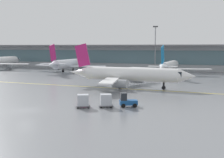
{
  "coord_description": "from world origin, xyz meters",
  "views": [
    {
      "loc": [
        27.75,
        -37.86,
        8.92
      ],
      "look_at": [
        6.12,
        17.69,
        3.0
      ],
      "focal_mm": 52.62,
      "sensor_mm": 36.0,
      "label": 1
    }
  ],
  "objects_px": {
    "cargo_dolly_lead": "(106,100)",
    "gate_airplane_1": "(70,64)",
    "cargo_dolly_trailing": "(83,101)",
    "baggage_tug": "(127,101)",
    "taxiing_regional_jet": "(129,74)",
    "apron_light_mast_1": "(155,47)",
    "gate_airplane_2": "(169,66)"
  },
  "relations": [
    {
      "from": "gate_airplane_1",
      "to": "cargo_dolly_lead",
      "type": "distance_m",
      "value": 68.87
    },
    {
      "from": "gate_airplane_2",
      "to": "apron_light_mast_1",
      "type": "height_order",
      "value": "apron_light_mast_1"
    },
    {
      "from": "gate_airplane_1",
      "to": "baggage_tug",
      "type": "bearing_deg",
      "value": -145.75
    },
    {
      "from": "gate_airplane_2",
      "to": "baggage_tug",
      "type": "relative_size",
      "value": 9.48
    },
    {
      "from": "gate_airplane_1",
      "to": "cargo_dolly_trailing",
      "type": "xyz_separation_m",
      "value": [
        34.47,
        -59.29,
        -1.87
      ]
    },
    {
      "from": "baggage_tug",
      "to": "apron_light_mast_1",
      "type": "bearing_deg",
      "value": 73.47
    },
    {
      "from": "cargo_dolly_lead",
      "to": "cargo_dolly_trailing",
      "type": "height_order",
      "value": "same"
    },
    {
      "from": "gate_airplane_1",
      "to": "gate_airplane_2",
      "type": "distance_m",
      "value": 35.07
    },
    {
      "from": "cargo_dolly_lead",
      "to": "gate_airplane_1",
      "type": "bearing_deg",
      "value": 95.83
    },
    {
      "from": "baggage_tug",
      "to": "cargo_dolly_trailing",
      "type": "relative_size",
      "value": 1.14
    },
    {
      "from": "cargo_dolly_trailing",
      "to": "gate_airplane_1",
      "type": "bearing_deg",
      "value": 93.03
    },
    {
      "from": "taxiing_regional_jet",
      "to": "baggage_tug",
      "type": "bearing_deg",
      "value": -70.22
    },
    {
      "from": "gate_airplane_1",
      "to": "taxiing_regional_jet",
      "type": "relative_size",
      "value": 1.01
    },
    {
      "from": "taxiing_regional_jet",
      "to": "cargo_dolly_lead",
      "type": "relative_size",
      "value": 11.18
    },
    {
      "from": "cargo_dolly_trailing",
      "to": "baggage_tug",
      "type": "bearing_deg",
      "value": -0.0
    },
    {
      "from": "cargo_dolly_lead",
      "to": "apron_light_mast_1",
      "type": "xyz_separation_m",
      "value": [
        -10.69,
        73.33,
        7.81
      ]
    },
    {
      "from": "cargo_dolly_trailing",
      "to": "apron_light_mast_1",
      "type": "bearing_deg",
      "value": 68.72
    },
    {
      "from": "gate_airplane_2",
      "to": "taxiing_regional_jet",
      "type": "distance_m",
      "value": 35.0
    },
    {
      "from": "gate_airplane_2",
      "to": "taxiing_regional_jet",
      "type": "relative_size",
      "value": 0.96
    },
    {
      "from": "taxiing_regional_jet",
      "to": "apron_light_mast_1",
      "type": "distance_m",
      "value": 51.01
    },
    {
      "from": "gate_airplane_2",
      "to": "apron_light_mast_1",
      "type": "distance_m",
      "value": 18.41
    },
    {
      "from": "baggage_tug",
      "to": "cargo_dolly_trailing",
      "type": "distance_m",
      "value": 6.5
    },
    {
      "from": "gate_airplane_2",
      "to": "apron_light_mast_1",
      "type": "xyz_separation_m",
      "value": [
        -8.29,
        15.27,
        6.08
      ]
    },
    {
      "from": "taxiing_regional_jet",
      "to": "cargo_dolly_trailing",
      "type": "bearing_deg",
      "value": -85.28
    },
    {
      "from": "gate_airplane_1",
      "to": "apron_light_mast_1",
      "type": "xyz_separation_m",
      "value": [
        26.78,
        15.58,
        5.95
      ]
    },
    {
      "from": "gate_airplane_1",
      "to": "apron_light_mast_1",
      "type": "bearing_deg",
      "value": -61.11
    },
    {
      "from": "gate_airplane_1",
      "to": "apron_light_mast_1",
      "type": "relative_size",
      "value": 1.8
    },
    {
      "from": "gate_airplane_1",
      "to": "baggage_tug",
      "type": "height_order",
      "value": "gate_airplane_1"
    },
    {
      "from": "gate_airplane_2",
      "to": "apron_light_mast_1",
      "type": "bearing_deg",
      "value": 26.83
    },
    {
      "from": "gate_airplane_2",
      "to": "taxiing_regional_jet",
      "type": "xyz_separation_m",
      "value": [
        -1.65,
        -34.96,
        0.1
      ]
    },
    {
      "from": "cargo_dolly_lead",
      "to": "cargo_dolly_trailing",
      "type": "distance_m",
      "value": 3.36
    },
    {
      "from": "gate_airplane_2",
      "to": "cargo_dolly_trailing",
      "type": "height_order",
      "value": "gate_airplane_2"
    }
  ]
}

